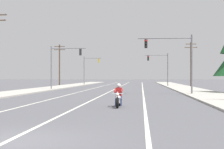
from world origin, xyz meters
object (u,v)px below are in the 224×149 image
motorcycle_with_rider (118,98)px  traffic_signal_mid_left (89,67)px  utility_pole_left_far (60,63)px  utility_pole_right_far (191,62)px  traffic_signal_near_left (61,61)px  traffic_signal_near_right (176,55)px  traffic_signal_mid_right (161,65)px

motorcycle_with_rider → traffic_signal_mid_left: size_ratio=0.35×
utility_pole_left_far → utility_pole_right_far: bearing=-5.0°
traffic_signal_mid_left → utility_pole_right_far: bearing=-17.4°
traffic_signal_near_left → utility_pole_right_far: bearing=42.0°
traffic_signal_near_right → traffic_signal_mid_left: 39.34m
traffic_signal_near_right → traffic_signal_near_left: 18.59m
traffic_signal_mid_right → traffic_signal_mid_left: 17.46m
traffic_signal_mid_right → utility_pole_left_far: utility_pole_left_far is taller
traffic_signal_near_left → traffic_signal_mid_left: (-0.08, 25.18, -0.08)m
traffic_signal_near_right → utility_pole_right_far: 30.47m
traffic_signal_near_left → utility_pole_right_far: 27.88m
motorcycle_with_rider → traffic_signal_near_left: size_ratio=0.35×
traffic_signal_near_left → utility_pole_left_far: (-5.51, 20.94, 0.48)m
motorcycle_with_rider → traffic_signal_mid_left: bearing=101.1°
utility_pole_left_far → traffic_signal_mid_left: bearing=37.9°
traffic_signal_near_left → motorcycle_with_rider: bearing=-68.8°
motorcycle_with_rider → traffic_signal_mid_right: bearing=83.0°
motorcycle_with_rider → traffic_signal_mid_right: size_ratio=0.35×
motorcycle_with_rider → traffic_signal_mid_right: traffic_signal_mid_right is taller
traffic_signal_mid_left → utility_pole_left_far: size_ratio=0.74×
traffic_signal_near_right → traffic_signal_near_left: same height
traffic_signal_mid_left → utility_pole_left_far: utility_pole_left_far is taller
utility_pole_right_far → traffic_signal_mid_right: bearing=-157.6°
traffic_signal_near_left → traffic_signal_near_right: bearing=-37.2°
traffic_signal_mid_right → utility_pole_left_far: bearing=167.1°
motorcycle_with_rider → utility_pole_left_far: size_ratio=0.26×
motorcycle_with_rider → traffic_signal_mid_left: 51.61m
utility_pole_right_far → utility_pole_left_far: (-26.24, 2.30, -0.02)m
utility_pole_right_far → traffic_signal_mid_left: bearing=162.6°
traffic_signal_near_left → utility_pole_left_far: bearing=104.7°
utility_pole_right_far → utility_pole_left_far: utility_pole_right_far is taller
traffic_signal_mid_right → utility_pole_right_far: bearing=22.4°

